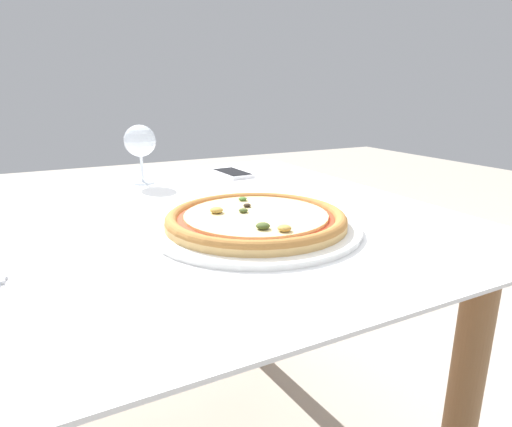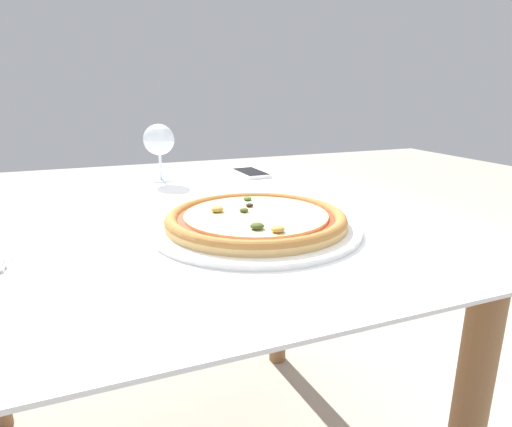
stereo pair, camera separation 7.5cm
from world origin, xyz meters
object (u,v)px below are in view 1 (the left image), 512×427
dining_table (158,258)px  pizza_plate (256,221)px  wine_glass_far_left (140,142)px  cell_phone (232,173)px

dining_table → pizza_plate: 0.24m
pizza_plate → wine_glass_far_left: wine_glass_far_left is taller
wine_glass_far_left → cell_phone: 0.28m
wine_glass_far_left → cell_phone: size_ratio=1.04×
dining_table → wine_glass_far_left: bearing=80.9°
dining_table → cell_phone: (0.31, 0.32, 0.10)m
dining_table → wine_glass_far_left: wine_glass_far_left is taller
pizza_plate → wine_glass_far_left: bearing=100.0°
dining_table → wine_glass_far_left: 0.38m
dining_table → wine_glass_far_left: (0.05, 0.32, 0.20)m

